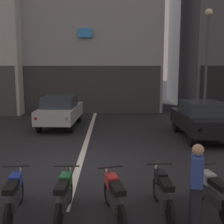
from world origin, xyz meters
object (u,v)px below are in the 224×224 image
at_px(person_by_motorcycles, 196,186).
at_px(motorcycle_green_row_left_mid, 64,194).
at_px(street_lamp, 207,55).
at_px(motorcycle_black_row_right_mid, 163,191).
at_px(car_black_parked_kerbside, 201,118).
at_px(motorcycle_silver_row_rightmost, 212,192).
at_px(motorcycle_blue_row_leftmost, 14,194).
at_px(motorcycle_red_row_centre, 114,195).
at_px(car_silver_crossing_near, 60,110).

bearing_deg(person_by_motorcycles, motorcycle_green_row_left_mid, 168.39).
relative_size(street_lamp, motorcycle_black_row_right_mid, 3.58).
relative_size(car_black_parked_kerbside, motorcycle_silver_row_rightmost, 2.50).
distance_m(motorcycle_blue_row_leftmost, motorcycle_red_row_centre, 2.08).
xyz_separation_m(car_silver_crossing_near, street_lamp, (7.50, 0.10, 2.81)).
xyz_separation_m(car_silver_crossing_near, car_black_parked_kerbside, (6.54, -2.44, 0.00)).
relative_size(motorcycle_red_row_centre, motorcycle_black_row_right_mid, 0.98).
xyz_separation_m(street_lamp, motorcycle_green_row_left_mid, (-5.90, -9.12, -3.24)).
height_order(car_black_parked_kerbside, motorcycle_red_row_centre, car_black_parked_kerbside).
distance_m(car_silver_crossing_near, street_lamp, 8.01).
bearing_deg(motorcycle_black_row_right_mid, person_by_motorcycles, -52.67).
xyz_separation_m(street_lamp, motorcycle_silver_row_rightmost, (-2.78, -9.03, -3.24)).
bearing_deg(car_silver_crossing_near, motorcycle_green_row_left_mid, -79.94).
height_order(street_lamp, person_by_motorcycles, street_lamp).
distance_m(car_black_parked_kerbside, motorcycle_silver_row_rightmost, 6.76).
relative_size(motorcycle_blue_row_leftmost, motorcycle_red_row_centre, 1.02).
relative_size(car_black_parked_kerbside, motorcycle_green_row_left_mid, 2.46).
relative_size(car_silver_crossing_near, motorcycle_green_row_left_mid, 2.49).
distance_m(motorcycle_green_row_left_mid, person_by_motorcycles, 2.66).
bearing_deg(street_lamp, motorcycle_blue_row_leftmost, -127.26).
xyz_separation_m(motorcycle_blue_row_leftmost, person_by_motorcycles, (3.62, -0.53, 0.40)).
distance_m(street_lamp, motorcycle_black_row_right_mid, 10.30).
relative_size(motorcycle_green_row_left_mid, person_by_motorcycles, 1.00).
height_order(motorcycle_red_row_centre, motorcycle_black_row_right_mid, same).
bearing_deg(motorcycle_silver_row_rightmost, car_silver_crossing_near, 117.84).
distance_m(street_lamp, person_by_motorcycles, 10.60).
bearing_deg(motorcycle_silver_row_rightmost, motorcycle_red_row_centre, -175.49).
bearing_deg(motorcycle_red_row_centre, car_silver_crossing_near, 106.17).
bearing_deg(motorcycle_black_row_right_mid, motorcycle_green_row_left_mid, -176.43).
xyz_separation_m(car_black_parked_kerbside, motorcycle_silver_row_rightmost, (-1.82, -6.49, -0.43)).
relative_size(motorcycle_blue_row_leftmost, person_by_motorcycles, 1.00).
bearing_deg(motorcycle_blue_row_leftmost, car_silver_crossing_near, 93.54).
bearing_deg(street_lamp, car_black_parked_kerbside, -110.68).
bearing_deg(person_by_motorcycles, motorcycle_black_row_right_mid, 127.33).
relative_size(street_lamp, person_by_motorcycles, 3.58).
bearing_deg(motorcycle_red_row_centre, street_lamp, 62.13).
height_order(car_black_parked_kerbside, person_by_motorcycles, person_by_motorcycles).
bearing_deg(motorcycle_red_row_centre, motorcycle_black_row_right_mid, 10.91).
bearing_deg(motorcycle_green_row_left_mid, street_lamp, 57.12).
bearing_deg(motorcycle_silver_row_rightmost, motorcycle_green_row_left_mid, -178.29).
relative_size(motorcycle_green_row_left_mid, motorcycle_black_row_right_mid, 1.00).
xyz_separation_m(car_silver_crossing_near, motorcycle_silver_row_rightmost, (4.72, -8.93, -0.43)).
xyz_separation_m(motorcycle_green_row_left_mid, motorcycle_black_row_right_mid, (2.08, 0.13, 0.00)).
height_order(street_lamp, motorcycle_black_row_right_mid, street_lamp).
height_order(motorcycle_black_row_right_mid, person_by_motorcycles, person_by_motorcycles).
xyz_separation_m(street_lamp, motorcycle_red_row_centre, (-4.86, -9.20, -3.24)).
distance_m(street_lamp, motorcycle_red_row_centre, 10.89).
height_order(motorcycle_green_row_left_mid, motorcycle_red_row_centre, same).
height_order(car_black_parked_kerbside, motorcycle_black_row_right_mid, car_black_parked_kerbside).
bearing_deg(motorcycle_red_row_centre, motorcycle_blue_row_leftmost, 177.98).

